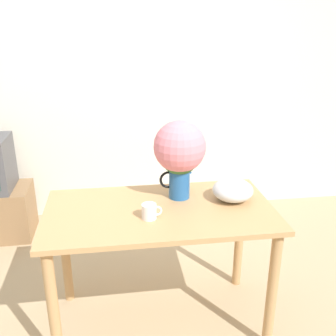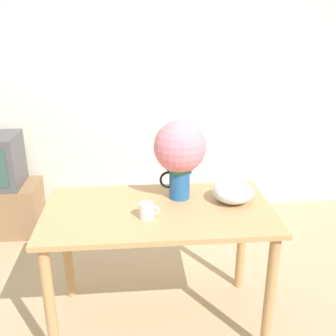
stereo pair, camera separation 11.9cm
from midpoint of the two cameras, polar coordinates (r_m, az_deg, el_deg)
wall_back at (r=3.69m, az=-3.37°, el=12.71°), size 8.00×0.05×2.60m
table at (r=2.33m, az=0.08°, el=-8.75°), size 1.32×0.71×0.80m
flower_vase at (r=2.30m, az=3.20°, el=2.31°), size 0.31×0.31×0.48m
coffee_mug at (r=2.15m, az=-1.46°, el=-6.26°), size 0.11×0.08×0.08m
white_bowl at (r=2.37m, az=10.84°, el=-3.39°), size 0.24×0.24×0.13m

